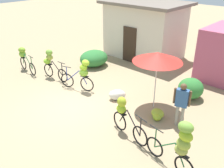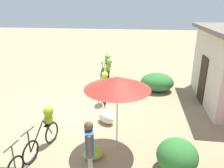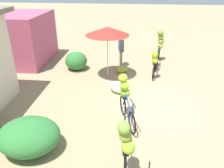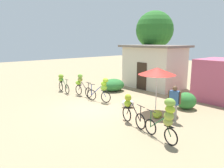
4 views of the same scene
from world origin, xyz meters
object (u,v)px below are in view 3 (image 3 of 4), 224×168
Objects in this scene: bicycle_by_shop at (155,62)px; banana_pile_on_ground at (122,69)px; person_vendor at (121,47)px; bicycle_near_pile at (125,141)px; shop_pink at (20,38)px; bicycle_center_loaded at (125,95)px; produce_sack at (117,87)px; bicycle_rightmost at (160,43)px; market_umbrella at (107,31)px.

bicycle_by_shop is 1.62m from banana_pile_on_ground.
bicycle_near_pile is at bearing -175.20° from person_vendor.
banana_pile_on_ground is (-1.01, -5.33, -1.09)m from shop_pink.
bicycle_by_shop is at bearing -102.03° from banana_pile_on_ground.
shop_pink reaches higher than banana_pile_on_ground.
banana_pile_on_ground is at bearing -173.02° from person_vendor.
bicycle_center_loaded reaches higher than banana_pile_on_ground.
shop_pink is at bearing 87.77° from person_vendor.
produce_sack is (3.83, 0.51, -0.59)m from bicycle_near_pile.
bicycle_center_loaded is 0.99× the size of person_vendor.
bicycle_rightmost is (0.79, -7.20, -0.27)m from shop_pink.
person_vendor is (-0.20, -5.23, -0.25)m from shop_pink.
bicycle_rightmost is 2.36× the size of produce_sack.
market_umbrella is 5.53m from bicycle_near_pile.
person_vendor is at bearing 5.58° from bicycle_center_loaded.
bicycle_near_pile reaches higher than banana_pile_on_ground.
shop_pink reaches higher than person_vendor.
bicycle_center_loaded is 3.80m from banana_pile_on_ground.
bicycle_rightmost is at bearing -15.43° from bicycle_center_loaded.
bicycle_center_loaded is 0.98× the size of bicycle_rightmost.
produce_sack is (-1.68, 1.54, -0.49)m from bicycle_by_shop.
bicycle_center_loaded is at bearing -163.53° from market_umbrella.
bicycle_rightmost reaches higher than person_vendor.
banana_pile_on_ground is at bearing 4.50° from bicycle_near_pile.
market_umbrella is (-1.56, -4.73, 0.84)m from shop_pink.
bicycle_by_shop is (-1.33, -6.82, -0.54)m from shop_pink.
shop_pink is 1.94× the size of bicycle_rightmost.
bicycle_near_pile is 2.43× the size of produce_sack.
person_vendor reaches higher than produce_sack.
market_umbrella reaches higher than banana_pile_on_ground.
shop_pink is at bearing 60.36° from produce_sack.
bicycle_near_pile is (-5.27, -1.05, -1.28)m from market_umbrella.
person_vendor is (4.53, 0.44, 0.17)m from bicycle_center_loaded.
shop_pink is 5.06m from market_umbrella.
bicycle_near_pile is 2.56× the size of banana_pile_on_ground.
bicycle_by_shop is (3.40, -1.15, -0.12)m from bicycle_center_loaded.
market_umbrella is 3.53m from bicycle_center_loaded.
shop_pink is 4.82× the size of banana_pile_on_ground.
bicycle_rightmost is 1.01× the size of person_vendor.
produce_sack is at bearing 153.19° from bicycle_rightmost.
bicycle_rightmost is at bearing -63.13° from person_vendor.
banana_pile_on_ground is (0.32, 1.49, -0.55)m from bicycle_by_shop.
bicycle_center_loaded is 5.73m from bicycle_rightmost.
market_umbrella is 3.41× the size of banana_pile_on_ground.
bicycle_near_pile is at bearing -168.73° from market_umbrella.
bicycle_by_shop is at bearing -10.65° from bicycle_near_pile.
market_umbrella is at bearing 20.63° from produce_sack.
person_vendor is at bearing -92.23° from shop_pink.
banana_pile_on_ground is at bearing 77.97° from bicycle_by_shop.
shop_pink is at bearing 96.29° from bicycle_rightmost.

